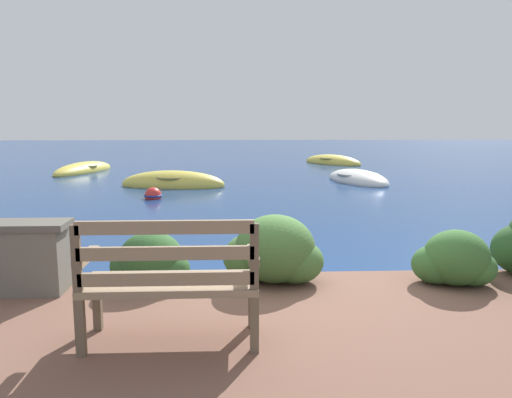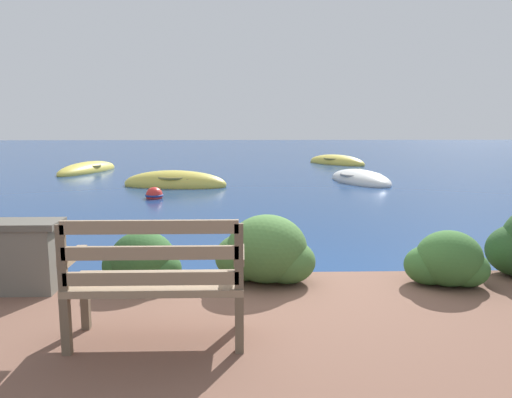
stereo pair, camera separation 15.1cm
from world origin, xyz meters
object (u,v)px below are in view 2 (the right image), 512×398
(rowboat_far, at_px, (88,170))
(rowboat_outer, at_px, (336,163))
(park_bench, at_px, (156,278))
(mooring_buoy, at_px, (154,195))
(rowboat_nearest, at_px, (175,184))
(rowboat_mid, at_px, (360,180))

(rowboat_far, height_order, rowboat_outer, rowboat_outer)
(park_bench, bearing_deg, mooring_buoy, 103.37)
(park_bench, distance_m, rowboat_outer, 17.59)
(park_bench, bearing_deg, rowboat_nearest, 100.23)
(rowboat_far, distance_m, rowboat_outer, 9.71)
(rowboat_mid, distance_m, rowboat_far, 9.36)
(park_bench, xyz_separation_m, rowboat_outer, (4.49, 17.00, -0.64))
(rowboat_mid, bearing_deg, rowboat_outer, 160.17)
(rowboat_nearest, bearing_deg, rowboat_mid, 18.05)
(park_bench, relative_size, rowboat_mid, 0.42)
(rowboat_nearest, relative_size, rowboat_far, 0.87)
(rowboat_outer, bearing_deg, rowboat_far, -109.22)
(park_bench, height_order, rowboat_mid, park_bench)
(rowboat_mid, bearing_deg, park_bench, -35.97)
(rowboat_outer, bearing_deg, rowboat_mid, -40.90)
(rowboat_outer, relative_size, mooring_buoy, 6.86)
(rowboat_mid, bearing_deg, mooring_buoy, -77.85)
(rowboat_nearest, bearing_deg, mooring_buoy, -86.03)
(rowboat_nearest, bearing_deg, park_bench, -73.69)
(rowboat_far, xyz_separation_m, rowboat_outer, (9.26, 2.93, 0.00))
(rowboat_mid, relative_size, mooring_buoy, 7.03)
(mooring_buoy, bearing_deg, rowboat_nearest, 84.54)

